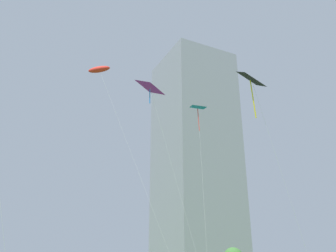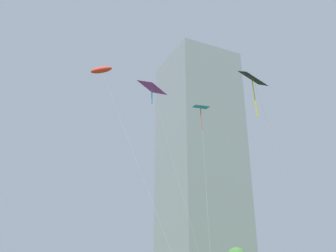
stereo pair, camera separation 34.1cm
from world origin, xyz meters
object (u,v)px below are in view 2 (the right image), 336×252
at_px(kite_flying_3, 253,80).
at_px(kite_flying_7, 201,108).
at_px(kite_flying_4, 152,88).
at_px(distant_highrise_1, 200,162).
at_px(kite_flying_6, 101,70).

distance_m(kite_flying_3, kite_flying_7, 18.26).
bearing_deg(kite_flying_3, kite_flying_7, 72.65).
relative_size(kite_flying_3, kite_flying_4, 0.89).
bearing_deg(kite_flying_7, kite_flying_3, -107.35).
xyz_separation_m(kite_flying_4, distant_highrise_1, (50.18, 66.70, 16.91)).
xyz_separation_m(kite_flying_7, distant_highrise_1, (39.51, 60.52, 14.43)).
height_order(kite_flying_6, kite_flying_7, kite_flying_7).
bearing_deg(kite_flying_7, kite_flying_4, -149.95).
xyz_separation_m(kite_flying_3, kite_flying_4, (-5.45, 10.52, 2.75)).
bearing_deg(kite_flying_6, kite_flying_7, 13.64).
relative_size(kite_flying_4, distant_highrise_1, 0.29).
bearing_deg(kite_flying_4, kite_flying_3, -62.61).
relative_size(kite_flying_6, kite_flying_7, 0.98).
relative_size(kite_flying_3, distant_highrise_1, 0.26).
relative_size(kite_flying_4, kite_flying_6, 0.93).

